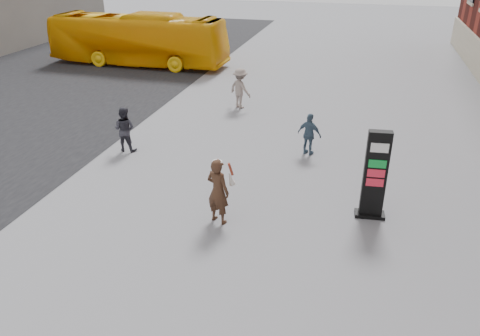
% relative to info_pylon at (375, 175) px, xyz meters
% --- Properties ---
extents(ground, '(100.00, 100.00, 0.00)m').
position_rel_info_pylon_xyz_m(ground, '(-4.08, -2.00, -1.22)').
color(ground, '#9E9EA3').
extents(info_pylon, '(0.81, 0.46, 2.44)m').
position_rel_info_pylon_xyz_m(info_pylon, '(0.00, 0.00, 0.00)').
color(info_pylon, black).
rests_on(info_pylon, ground).
extents(woman, '(0.82, 0.79, 1.80)m').
position_rel_info_pylon_xyz_m(woman, '(-3.84, -1.28, -0.30)').
color(woman, '#2F2012').
rests_on(woman, ground).
extents(bus, '(10.61, 2.70, 2.94)m').
position_rel_info_pylon_xyz_m(bus, '(-13.54, 14.04, 0.25)').
color(bus, '#ECA809').
rests_on(bus, road).
extents(pedestrian_a, '(0.77, 0.60, 1.57)m').
position_rel_info_pylon_xyz_m(pedestrian_a, '(-8.36, 2.31, -0.43)').
color(pedestrian_a, '#2D2C35').
rests_on(pedestrian_a, ground).
extents(pedestrian_b, '(1.30, 1.13, 1.75)m').
position_rel_info_pylon_xyz_m(pedestrian_b, '(-5.69, 7.86, -0.34)').
color(pedestrian_b, gray).
rests_on(pedestrian_b, ground).
extents(pedestrian_c, '(0.93, 0.62, 1.47)m').
position_rel_info_pylon_xyz_m(pedestrian_c, '(-2.13, 3.62, -0.48)').
color(pedestrian_c, '#41586C').
rests_on(pedestrian_c, ground).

